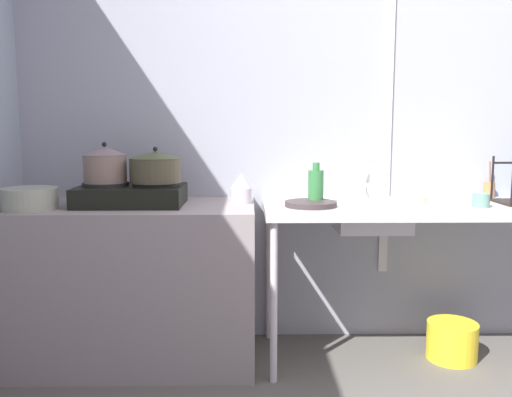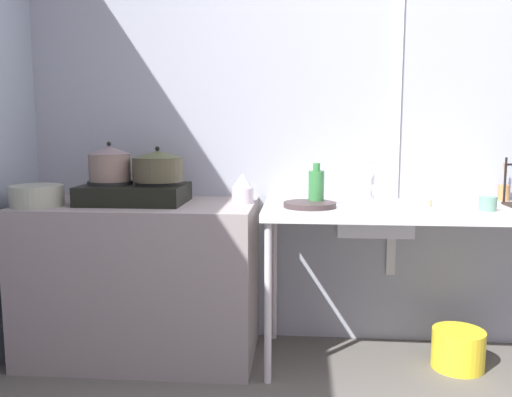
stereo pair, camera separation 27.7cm
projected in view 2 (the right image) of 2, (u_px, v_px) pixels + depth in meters
The scene contains 17 objects.
wall_back at pixel (403, 115), 3.01m from camera, with size 5.06×0.10×2.62m, color #979BA7.
wall_metal_strip at pixel (397, 90), 2.94m from camera, with size 0.05×0.01×2.09m, color silver.
counter_concrete at pixel (141, 280), 2.89m from camera, with size 1.22×0.63×0.84m, color gray.
counter_sink at pixel (426, 218), 2.71m from camera, with size 1.65×0.63×0.84m.
stove at pixel (134, 193), 2.82m from camera, with size 0.54×0.38×0.12m.
pot_on_left_burner at pixel (110, 163), 2.81m from camera, with size 0.22×0.22×0.21m.
pot_on_right_burner at pixel (158, 166), 2.79m from camera, with size 0.27×0.27×0.18m.
pot_beside_stove at pixel (37, 196), 2.73m from camera, with size 0.27×0.27×0.11m.
percolator at pixel (243, 188), 2.83m from camera, with size 0.12×0.12×0.16m.
sink_basin at pixel (372, 220), 2.69m from camera, with size 0.36×0.31×0.13m, color silver.
faucet at pixel (374, 176), 2.78m from camera, with size 0.16×0.09×0.24m.
frying_pan at pixel (310, 205), 2.69m from camera, with size 0.27×0.27×0.03m, color #382D2D.
cup_by_rack at pixel (488, 204), 2.58m from camera, with size 0.08×0.08×0.07m, color slate.
small_bowl_on_drainboard at pixel (421, 202), 2.74m from camera, with size 0.11×0.11×0.04m, color beige.
bottle_by_sink at pixel (316, 187), 2.74m from camera, with size 0.08×0.08×0.22m.
utensil_jar at pixel (504, 192), 2.92m from camera, with size 0.06×0.06×0.21m.
bucket_on_floor at pixel (458, 349), 2.76m from camera, with size 0.27×0.27×0.20m, color yellow.
Camera 2 is at (-0.57, -1.48, 1.25)m, focal length 37.46 mm.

